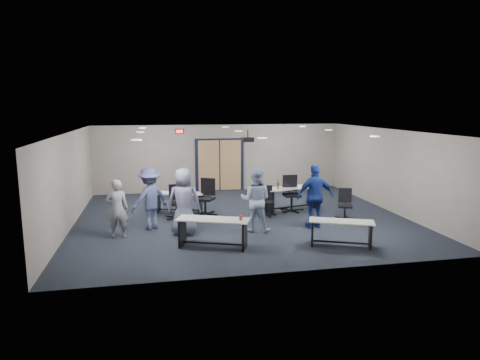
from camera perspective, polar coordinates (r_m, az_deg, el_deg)
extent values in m
plane|color=black|center=(13.37, 0.21, -5.08)|extent=(10.00, 10.00, 0.00)
cube|color=gray|center=(17.48, -2.75, 2.96)|extent=(10.00, 0.04, 2.70)
cube|color=gray|center=(8.81, 6.11, -3.97)|extent=(10.00, 0.04, 2.70)
cube|color=gray|center=(13.05, -21.83, -0.10)|extent=(0.04, 9.00, 2.70)
cube|color=gray|center=(14.91, 19.40, 1.21)|extent=(0.04, 9.00, 2.70)
cube|color=white|center=(12.94, 0.22, 6.55)|extent=(10.00, 9.00, 0.04)
cube|color=black|center=(17.49, -2.73, 1.98)|extent=(2.00, 0.06, 2.20)
cube|color=#A07749|center=(17.41, -4.18, 1.92)|extent=(0.85, 0.04, 2.05)
cube|color=#A07749|center=(17.54, -1.26, 2.01)|extent=(0.85, 0.04, 2.05)
cube|color=black|center=(17.16, -8.08, 6.44)|extent=(0.32, 0.05, 0.18)
cube|color=#FF0C0C|center=(17.13, -8.07, 6.43)|extent=(0.26, 0.02, 0.12)
cylinder|color=black|center=(13.50, 1.04, 6.18)|extent=(0.04, 0.04, 0.24)
cube|color=black|center=(13.51, 1.04, 5.42)|extent=(0.35, 0.30, 0.14)
cylinder|color=black|center=(13.36, 1.18, 5.37)|extent=(0.08, 0.03, 0.08)
cube|color=#BBB9B0|center=(10.52, -3.62, -5.26)|extent=(1.87, 1.20, 0.03)
cube|color=black|center=(10.83, -7.70, -6.87)|extent=(0.24, 0.52, 0.69)
cube|color=black|center=(10.47, 0.64, -7.37)|extent=(0.24, 0.52, 0.69)
cube|color=black|center=(10.70, -3.59, -8.40)|extent=(1.49, 0.62, 0.04)
cylinder|color=#BC3819|center=(10.37, 0.10, -5.05)|extent=(0.08, 0.08, 0.12)
cube|color=#BBB9B0|center=(10.92, 13.38, -5.39)|extent=(1.66, 1.09, 0.03)
cube|color=black|center=(11.00, 9.64, -6.87)|extent=(0.23, 0.46, 0.61)
cube|color=black|center=(11.06, 16.97, -7.08)|extent=(0.23, 0.46, 0.61)
cube|color=black|center=(11.07, 13.27, -8.08)|extent=(1.31, 0.58, 0.04)
cube|color=#BBB9B0|center=(14.07, -8.16, -1.76)|extent=(1.69, 0.99, 0.03)
cube|color=black|center=(14.33, -10.89, -2.96)|extent=(0.19, 0.48, 0.62)
cube|color=black|center=(13.98, -5.29, -3.14)|extent=(0.19, 0.48, 0.62)
cube|color=black|center=(14.19, -8.10, -3.93)|extent=(1.37, 0.47, 0.04)
cube|color=#BBB9B0|center=(14.36, 6.90, -1.03)|extent=(1.98, 1.05, 0.03)
cube|color=black|center=(14.02, 3.94, -2.85)|extent=(0.18, 0.57, 0.74)
cube|color=black|center=(14.89, 9.64, -2.22)|extent=(0.18, 0.57, 0.74)
cube|color=black|center=(14.50, 6.85, -3.54)|extent=(1.65, 0.44, 0.04)
imported|color=gray|center=(11.68, -16.06, -3.70)|extent=(0.59, 0.40, 1.58)
imported|color=slate|center=(11.57, -7.49, -2.86)|extent=(1.00, 0.76, 1.83)
imported|color=#A3B6D8|center=(11.82, 2.09, -2.66)|extent=(1.04, 0.93, 1.78)
imported|color=navy|center=(12.32, 9.99, -2.15)|extent=(1.08, 0.45, 1.83)
imported|color=#424C77|center=(12.29, -11.92, -2.43)|extent=(1.31, 1.15, 1.75)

